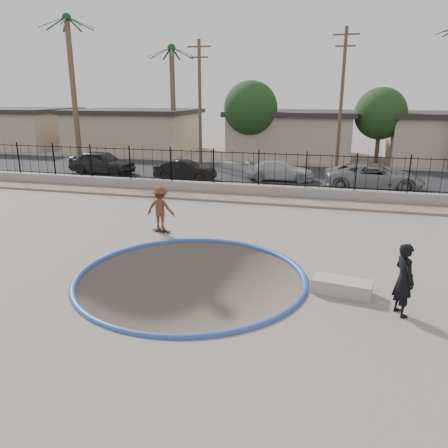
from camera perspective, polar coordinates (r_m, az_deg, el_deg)
ground at (r=25.69m, az=5.09°, el=2.11°), size 120.00×120.00×2.20m
bowl_pit at (r=13.34m, az=-4.32°, el=-6.97°), size 6.84×6.84×1.80m
coping_ring at (r=13.34m, az=-4.32°, el=-6.97°), size 7.04×7.04×0.20m
rock_strip at (r=22.73m, az=3.97°, el=3.21°), size 42.00×1.60×0.11m
retaining_wall at (r=23.73m, az=4.48°, el=4.38°), size 42.00×0.45×0.60m
fence at (r=23.50m, az=4.55°, el=7.24°), size 40.00×0.04×1.80m
street at (r=30.28m, az=6.75°, el=6.46°), size 90.00×8.00×0.04m
house_west_far at (r=50.61m, az=-25.25°, el=11.34°), size 10.60×8.60×3.90m
house_west at (r=43.56m, az=-11.62°, el=11.94°), size 11.60×8.60×3.90m
house_center at (r=39.39m, az=8.84°, el=11.61°), size 10.60×8.60×3.90m
palm_left at (r=38.83m, az=-19.43°, el=19.68°), size 2.30×2.30×11.30m
palm_mid at (r=39.16m, az=-6.77°, el=18.57°), size 2.30×2.30×9.30m
utility_pole_left at (r=33.10m, az=-3.18°, el=15.57°), size 1.70×0.24×9.00m
utility_pole_mid at (r=31.54m, az=15.09°, el=15.45°), size 1.70×0.24×9.50m
street_tree_left at (r=36.24m, az=3.51°, el=14.85°), size 4.32×4.32×6.36m
street_tree_mid at (r=36.69m, az=19.78°, el=13.41°), size 3.96×3.96×5.83m
skater at (r=17.47m, az=-8.28°, el=1.74°), size 1.16×0.68×1.77m
skateboard at (r=17.70m, az=-8.17°, el=-0.85°), size 0.82×0.36×0.07m
videographer at (r=11.71m, az=22.43°, el=-6.74°), size 0.70×0.81×1.88m
concrete_ledge at (r=12.67m, az=15.16°, el=-7.88°), size 1.69×0.93×0.40m
car_a at (r=31.28m, az=-15.64°, el=7.77°), size 4.69×2.17×1.56m
car_b at (r=27.94m, az=-5.08°, el=7.01°), size 3.91×1.51×1.27m
car_c at (r=28.11m, az=7.36°, el=6.96°), size 4.30×1.84×1.23m
car_d at (r=26.41m, az=18.97°, el=5.88°), size 5.64×2.99×1.51m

